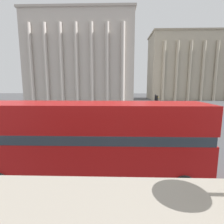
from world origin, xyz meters
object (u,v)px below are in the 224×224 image
at_px(pedestrian_olive, 113,108).
at_px(double_decker_bus, 93,138).
at_px(plaza_building_right, 194,67).
at_px(traffic_light_mid, 156,107).
at_px(plaza_building_left, 83,61).
at_px(pedestrian_blue, 127,107).
at_px(pedestrian_red, 167,111).
at_px(traffic_light_near, 91,121).
at_px(pedestrian_yellow, 166,115).

bearing_deg(pedestrian_olive, double_decker_bus, 156.65).
relative_size(plaza_building_right, traffic_light_mid, 7.80).
xyz_separation_m(double_decker_bus, plaza_building_left, (-7.79, 37.95, 8.70)).
relative_size(plaza_building_left, plaza_building_right, 0.86).
height_order(pedestrian_blue, pedestrian_red, pedestrian_red).
distance_m(plaza_building_right, traffic_light_near, 57.49).
height_order(plaza_building_left, pedestrian_yellow, plaza_building_left).
height_order(double_decker_bus, pedestrian_olive, double_decker_bus).
height_order(plaza_building_right, pedestrian_olive, plaza_building_right).
height_order(traffic_light_mid, pedestrian_blue, traffic_light_mid).
relative_size(plaza_building_left, pedestrian_red, 15.33).
xyz_separation_m(traffic_light_near, pedestrian_blue, (3.76, 19.34, -1.37)).
height_order(traffic_light_near, traffic_light_mid, traffic_light_mid).
xyz_separation_m(plaza_building_left, pedestrian_yellow, (15.43, -24.08, -9.93)).
height_order(double_decker_bus, traffic_light_near, double_decker_bus).
xyz_separation_m(plaza_building_left, pedestrian_red, (16.60, -20.10, -9.98)).
xyz_separation_m(plaza_building_right, traffic_light_mid, (-22.16, -42.90, -8.33)).
xyz_separation_m(pedestrian_yellow, pedestrian_red, (1.18, 3.98, -0.05)).
bearing_deg(plaza_building_right, pedestrian_olive, -129.52).
height_order(traffic_light_near, pedestrian_blue, traffic_light_near).
relative_size(double_decker_bus, plaza_building_right, 0.37).
distance_m(pedestrian_olive, pedestrian_red, 8.77).
height_order(pedestrian_blue, pedestrian_olive, pedestrian_olive).
bearing_deg(traffic_light_near, plaza_building_right, 60.11).
xyz_separation_m(plaza_building_left, pedestrian_olive, (8.26, -17.42, -9.93)).
bearing_deg(pedestrian_yellow, double_decker_bus, 125.78).
bearing_deg(plaza_building_left, traffic_light_near, -78.19).
xyz_separation_m(double_decker_bus, pedestrian_blue, (3.04, 23.48, -1.34)).
xyz_separation_m(traffic_light_near, pedestrian_olive, (1.19, 16.39, -1.27)).
height_order(plaza_building_left, traffic_light_near, plaza_building_left).
height_order(double_decker_bus, pedestrian_red, double_decker_bus).
distance_m(traffic_light_mid, pedestrian_yellow, 4.27).
bearing_deg(plaza_building_right, traffic_light_mid, -117.31).
bearing_deg(traffic_light_mid, pedestrian_blue, 100.54).
xyz_separation_m(pedestrian_olive, pedestrian_yellow, (7.17, -6.66, -0.00)).
bearing_deg(pedestrian_yellow, plaza_building_left, 7.27).
distance_m(plaza_building_left, pedestrian_red, 27.92).
bearing_deg(pedestrian_olive, plaza_building_right, -61.56).
relative_size(traffic_light_near, pedestrian_olive, 1.96).
relative_size(traffic_light_mid, pedestrian_red, 2.30).
distance_m(pedestrian_blue, pedestrian_olive, 3.92).
bearing_deg(pedestrian_olive, traffic_light_mid, -175.56).
height_order(double_decker_bus, plaza_building_right, plaza_building_right).
xyz_separation_m(double_decker_bus, pedestrian_red, (8.82, 17.85, -1.28)).
bearing_deg(pedestrian_yellow, pedestrian_red, -41.84).
xyz_separation_m(pedestrian_blue, pedestrian_yellow, (4.60, -9.61, 0.11)).
xyz_separation_m(double_decker_bus, pedestrian_yellow, (7.64, 13.87, -1.23)).
distance_m(plaza_building_right, traffic_light_mid, 49.00).
bearing_deg(pedestrian_blue, plaza_building_left, -87.82).
bearing_deg(traffic_light_near, traffic_light_mid, 45.98).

